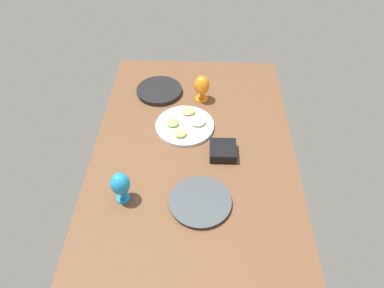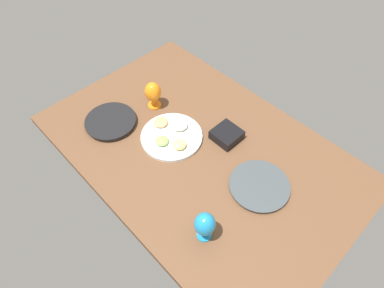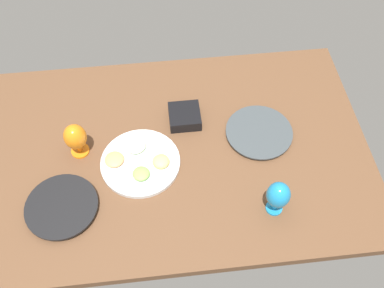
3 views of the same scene
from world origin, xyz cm
name	(u,v)px [view 3 (image 3 of 3)]	position (x,y,z in cm)	size (l,w,h in cm)	color
ground_plane	(176,152)	(0.00, 0.00, -2.00)	(160.00, 104.00, 4.00)	brown
dinner_plate_left	(259,133)	(-35.70, -3.87, 1.05)	(28.30, 28.30, 2.02)	silver
dinner_plate_right	(62,207)	(45.04, 22.44, 1.41)	(27.46, 27.46, 2.72)	#4C4C51
fruit_platter	(140,161)	(14.99, 5.31, 1.42)	(32.10, 32.10, 5.04)	silver
hurricane_glass_blue	(278,196)	(-34.41, 31.22, 10.27)	(8.76, 8.76, 16.52)	#1E87C3
hurricane_glass_orange	(75,138)	(39.25, -3.30, 9.69)	(9.00, 9.00, 16.19)	orange
square_bowl_black	(185,116)	(-5.20, -14.81, 2.94)	(13.36, 13.36, 5.28)	black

